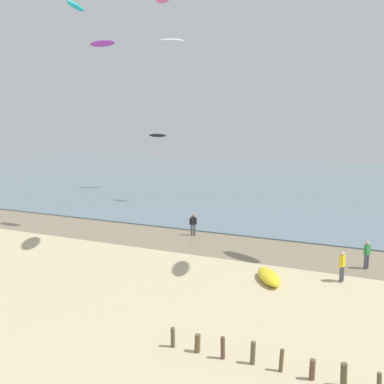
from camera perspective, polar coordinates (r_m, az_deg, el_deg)
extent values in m
cube|color=#84755B|center=(30.20, 9.91, -7.68)|extent=(120.00, 5.94, 0.01)
cube|color=slate|center=(66.97, 18.18, 1.15)|extent=(160.00, 70.00, 0.10)
cylinder|color=brown|center=(17.57, -2.56, -18.74)|extent=(0.18, 0.20, 0.81)
cylinder|color=brown|center=(17.24, 0.73, -19.47)|extent=(0.23, 0.23, 0.72)
cylinder|color=brown|center=(16.84, 4.11, -19.98)|extent=(0.17, 0.19, 0.86)
cylinder|color=brown|center=(16.63, 8.10, -20.41)|extent=(0.20, 0.19, 0.87)
cylinder|color=brown|center=(16.39, 11.80, -21.06)|extent=(0.18, 0.18, 0.83)
cylinder|color=brown|center=(16.20, 15.70, -21.77)|extent=(0.21, 0.23, 0.75)
cylinder|color=brown|center=(16.13, 19.53, -21.96)|extent=(0.24, 0.24, 0.83)
cylinder|color=brown|center=(16.18, 23.62, -22.29)|extent=(0.18, 0.15, 0.74)
cylinder|color=#4C4C56|center=(33.63, 0.33, -5.07)|extent=(0.16, 0.16, 0.88)
cylinder|color=#4C4C56|center=(33.60, -0.04, -5.08)|extent=(0.16, 0.16, 0.88)
cube|color=black|center=(33.44, 0.14, -3.84)|extent=(0.42, 0.38, 0.60)
sphere|color=#9E7051|center=(33.35, 0.14, -3.14)|extent=(0.22, 0.22, 0.22)
cylinder|color=black|center=(33.49, 0.55, -3.91)|extent=(0.09, 0.09, 0.52)
cylinder|color=black|center=(33.42, -0.26, -3.94)|extent=(0.09, 0.09, 0.52)
cylinder|color=#4C4C56|center=(25.48, 19.39, -10.19)|extent=(0.16, 0.16, 0.88)
cylinder|color=#4C4C56|center=(25.29, 19.18, -10.32)|extent=(0.16, 0.16, 0.88)
cube|color=yellow|center=(25.16, 19.37, -8.66)|extent=(0.33, 0.41, 0.60)
sphere|color=beige|center=(25.04, 19.42, -7.74)|extent=(0.22, 0.22, 0.22)
cylinder|color=yellow|center=(25.38, 19.59, -8.63)|extent=(0.09, 0.09, 0.52)
cylinder|color=yellow|center=(24.96, 19.14, -8.91)|extent=(0.09, 0.09, 0.52)
cylinder|color=#4C4C56|center=(28.17, 22.31, -8.53)|extent=(0.16, 0.16, 0.88)
cylinder|color=#4C4C56|center=(28.00, 22.04, -8.62)|extent=(0.16, 0.16, 0.88)
cube|color=#338C4C|center=(27.88, 22.27, -7.12)|extent=(0.38, 0.42, 0.60)
sphere|color=tan|center=(27.77, 22.32, -6.28)|extent=(0.22, 0.22, 0.22)
cylinder|color=#338C4C|center=(28.08, 22.55, -7.13)|extent=(0.09, 0.09, 0.52)
cylinder|color=#338C4C|center=(27.70, 21.97, -7.31)|extent=(0.09, 0.09, 0.52)
ellipsoid|color=yellow|center=(24.48, 10.18, -10.99)|extent=(2.26, 2.94, 0.56)
ellipsoid|color=purple|center=(35.94, -11.83, 18.75)|extent=(2.47, 1.04, 0.57)
ellipsoid|color=#19B2B7|center=(39.51, -15.20, 22.75)|extent=(1.63, 2.92, 0.78)
ellipsoid|color=white|center=(57.05, -2.78, 19.41)|extent=(3.43, 2.52, 0.64)
ellipsoid|color=black|center=(47.14, -4.60, 7.51)|extent=(2.21, 0.88, 0.51)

